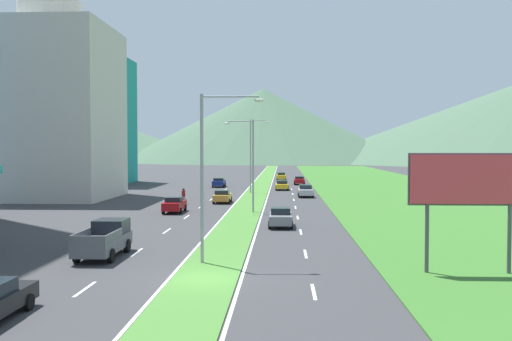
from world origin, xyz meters
name	(u,v)px	position (x,y,z in m)	size (l,w,h in m)	color
ground_plane	(205,280)	(0.00, 0.00, 0.00)	(600.00, 600.00, 0.00)	#38383A
grass_median	(258,189)	(0.00, 60.00, 0.03)	(3.20, 240.00, 0.06)	#477F33
grass_verge_right	(394,190)	(20.60, 60.00, 0.03)	(24.00, 240.00, 0.06)	#387028
lane_dash_left_2	(85,289)	(-5.10, -2.03, 0.01)	(0.16, 2.80, 0.01)	silver
lane_dash_left_3	(137,252)	(-5.10, 6.95, 0.01)	(0.16, 2.80, 0.01)	silver
lane_dash_left_4	(167,231)	(-5.10, 15.94, 0.01)	(0.16, 2.80, 0.01)	silver
lane_dash_left_5	(187,217)	(-5.10, 24.92, 0.01)	(0.16, 2.80, 0.01)	silver
lane_dash_left_6	(201,207)	(-5.10, 33.91, 0.01)	(0.16, 2.80, 0.01)	silver
lane_dash_left_7	(211,199)	(-5.10, 42.89, 0.01)	(0.16, 2.80, 0.01)	silver
lane_dash_left_8	(219,194)	(-5.10, 51.88, 0.01)	(0.16, 2.80, 0.01)	silver
lane_dash_left_9	(226,189)	(-5.10, 60.86, 0.01)	(0.16, 2.80, 0.01)	silver
lane_dash_right_2	(314,292)	(5.10, -2.03, 0.01)	(0.16, 2.80, 0.01)	silver
lane_dash_right_3	(306,254)	(5.10, 6.95, 0.01)	(0.16, 2.80, 0.01)	silver
lane_dash_right_4	(301,232)	(5.10, 15.94, 0.01)	(0.16, 2.80, 0.01)	silver
lane_dash_right_5	(298,218)	(5.10, 24.92, 0.01)	(0.16, 2.80, 0.01)	silver
lane_dash_right_6	(295,207)	(5.10, 33.91, 0.01)	(0.16, 2.80, 0.01)	silver
lane_dash_right_7	(294,200)	(5.10, 42.89, 0.01)	(0.16, 2.80, 0.01)	silver
lane_dash_right_8	(293,194)	(5.10, 51.88, 0.01)	(0.16, 2.80, 0.01)	silver
lane_dash_right_9	(292,189)	(5.10, 60.86, 0.01)	(0.16, 2.80, 0.01)	silver
edge_line_median_left	(247,190)	(-1.75, 60.00, 0.01)	(0.16, 240.00, 0.01)	silver
edge_line_median_right	(270,190)	(1.75, 60.00, 0.01)	(0.16, 240.00, 0.01)	silver
domed_building	(51,100)	(-25.45, 43.83, 12.37)	(15.15, 15.15, 30.50)	beige
midrise_colored	(80,120)	(-32.51, 73.46, 11.35)	(16.49, 16.49, 22.70)	teal
hill_far_left	(77,135)	(-106.32, 272.84, 13.33)	(153.10, 153.10, 26.67)	#47664C
hill_far_center	(263,125)	(-6.22, 257.52, 18.06)	(142.77, 142.77, 36.13)	#47664C
street_lamp_near	(209,165)	(-0.26, 3.88, 5.38)	(3.47, 0.30, 9.25)	#99999E
street_lamp_mid	(250,159)	(0.51, 28.70, 5.25)	(2.92, 0.28, 9.12)	#99999E
street_lamp_far	(252,152)	(-0.58, 53.49, 5.88)	(2.64, 0.40, 10.40)	#99999E
billboard_roadside	(469,184)	(13.01, 1.88, 4.53)	(6.01, 0.28, 6.07)	#4C4C51
car_0	(174,204)	(-6.90, 28.39, 0.80)	(1.87, 4.29, 1.57)	maroon
car_1	(219,182)	(-6.69, 65.58, 0.78)	(1.98, 4.41, 1.49)	navy
car_2	(281,176)	(3.44, 86.52, 0.78)	(1.87, 4.73, 1.53)	yellow
car_3	(305,191)	(6.70, 47.39, 0.79)	(1.95, 4.62, 1.57)	#B2B2B7
car_6	(281,217)	(3.57, 18.67, 0.78)	(1.93, 4.03, 1.55)	slate
car_7	(282,185)	(3.64, 59.52, 0.73)	(2.01, 4.08, 1.43)	yellow
car_8	(222,196)	(-3.24, 38.53, 0.76)	(1.97, 4.13, 1.49)	#C6842D
car_9	(299,180)	(6.63, 72.80, 0.75)	(1.88, 4.52, 1.44)	maroon
pickup_truck_0	(105,239)	(-6.66, 5.76, 0.98)	(2.18, 5.40, 2.00)	#515459
motorcycle_rider	(184,197)	(-7.51, 37.05, 0.75)	(0.36, 2.00, 1.80)	black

